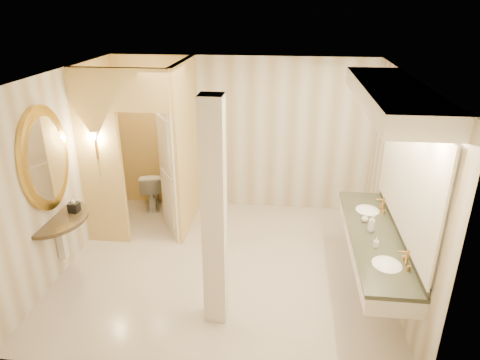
{
  "coord_description": "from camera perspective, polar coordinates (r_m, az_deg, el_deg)",
  "views": [
    {
      "loc": [
        0.79,
        -5.15,
        3.55
      ],
      "look_at": [
        0.19,
        0.2,
        1.26
      ],
      "focal_mm": 32.0,
      "sensor_mm": 36.0,
      "label": 1
    }
  ],
  "objects": [
    {
      "name": "ceiling",
      "position": [
        5.28,
        -2.37,
        13.73
      ],
      "size": [
        4.5,
        4.5,
        0.0
      ],
      "primitive_type": "plane",
      "rotation": [
        3.14,
        0.0,
        0.0
      ],
      "color": "white",
      "rests_on": "wall_back"
    },
    {
      "name": "soap_bottle_b",
      "position": [
        5.79,
        16.34,
        -4.88
      ],
      "size": [
        0.1,
        0.1,
        0.11
      ],
      "primitive_type": "imported",
      "rotation": [
        0.0,
        0.0,
        0.16
      ],
      "color": "silver",
      "rests_on": "vanity"
    },
    {
      "name": "toilet_closet",
      "position": [
        6.77,
        -10.46,
        3.97
      ],
      "size": [
        1.5,
        1.55,
        2.7
      ],
      "color": "#F5D480",
      "rests_on": "floor"
    },
    {
      "name": "wall_back",
      "position": [
        7.52,
        0.09,
        6.01
      ],
      "size": [
        4.5,
        0.02,
        2.7
      ],
      "primitive_type": "cube",
      "color": "beige",
      "rests_on": "floor"
    },
    {
      "name": "pillar",
      "position": [
        4.69,
        -3.47,
        -5.0
      ],
      "size": [
        0.25,
        0.25,
        2.7
      ],
      "primitive_type": "cube",
      "color": "silver",
      "rests_on": "floor"
    },
    {
      "name": "vanity",
      "position": [
        5.26,
        18.97,
        0.28
      ],
      "size": [
        0.75,
        2.63,
        2.09
      ],
      "color": "silver",
      "rests_on": "floor"
    },
    {
      "name": "wall_left",
      "position": [
        6.37,
        -22.59,
        0.98
      ],
      "size": [
        0.02,
        4.0,
        2.7
      ],
      "primitive_type": "cube",
      "color": "beige",
      "rests_on": "floor"
    },
    {
      "name": "floor",
      "position": [
        6.31,
        -1.96,
        -11.26
      ],
      "size": [
        4.5,
        4.5,
        0.0
      ],
      "primitive_type": "plane",
      "color": "beige",
      "rests_on": "ground"
    },
    {
      "name": "soap_bottle_c",
      "position": [
        5.56,
        17.16,
        -5.54
      ],
      "size": [
        0.12,
        0.12,
        0.23
      ],
      "primitive_type": "imported",
      "rotation": [
        0.0,
        0.0,
        0.43
      ],
      "color": "#C6B28C",
      "rests_on": "vanity"
    },
    {
      "name": "toilet",
      "position": [
        7.98,
        -11.69,
        -1.17
      ],
      "size": [
        0.55,
        0.76,
        0.69
      ],
      "primitive_type": "imported",
      "rotation": [
        0.0,
        0.0,
        3.4
      ],
      "color": "white",
      "rests_on": "floor"
    },
    {
      "name": "console_shelf",
      "position": [
        6.02,
        -24.09,
        -0.56
      ],
      "size": [
        1.04,
        1.04,
        1.97
      ],
      "color": "black",
      "rests_on": "floor"
    },
    {
      "name": "tissue_box",
      "position": [
        6.24,
        -21.25,
        -3.41
      ],
      "size": [
        0.14,
        0.14,
        0.13
      ],
      "primitive_type": "cube",
      "rotation": [
        0.0,
        0.0,
        -0.08
      ],
      "color": "black",
      "rests_on": "console_shelf"
    },
    {
      "name": "wall_right",
      "position": [
        5.79,
        20.47,
        -0.86
      ],
      "size": [
        0.02,
        4.0,
        2.7
      ],
      "primitive_type": "cube",
      "color": "beige",
      "rests_on": "floor"
    },
    {
      "name": "wall_front",
      "position": [
        3.92,
        -6.49,
        -11.26
      ],
      "size": [
        4.5,
        0.02,
        2.7
      ],
      "primitive_type": "cube",
      "color": "beige",
      "rests_on": "floor"
    },
    {
      "name": "wall_sconce",
      "position": [
        6.47,
        -18.82,
        5.45
      ],
      "size": [
        0.14,
        0.14,
        0.42
      ],
      "color": "#B97D3B",
      "rests_on": "toilet_closet"
    },
    {
      "name": "soap_bottle_a",
      "position": [
        5.27,
        17.69,
        -7.94
      ],
      "size": [
        0.07,
        0.07,
        0.12
      ],
      "primitive_type": "imported",
      "rotation": [
        0.0,
        0.0,
        -0.39
      ],
      "color": "beige",
      "rests_on": "vanity"
    }
  ]
}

